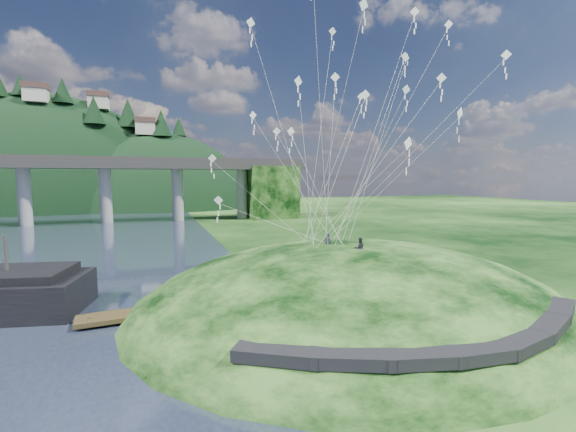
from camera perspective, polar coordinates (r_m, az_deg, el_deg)
name	(u,v)px	position (r m, az deg, el deg)	size (l,w,h in m)	color
ground	(262,328)	(27.41, -3.84, -16.23)	(320.00, 320.00, 0.00)	black
grass_hill	(351,324)	(32.55, 9.37, -15.50)	(36.00, 32.00, 13.00)	black
footpath	(457,340)	(22.09, 23.74, -16.44)	(22.29, 5.84, 0.83)	black
bridge	(54,180)	(96.57, -31.39, 4.56)	(160.00, 11.00, 15.00)	#2D2B2B
far_ridge	(35,231)	(152.23, -33.38, -1.91)	(153.00, 70.00, 94.50)	black
wooden_dock	(175,309)	(30.92, -16.38, -13.04)	(13.49, 3.23, 0.95)	#332714
kite_flyers	(347,235)	(29.82, 8.77, -2.86)	(2.27, 3.25, 1.81)	#242731
kite_swarm	(347,83)	(33.49, 8.72, 18.95)	(20.27, 16.94, 18.71)	white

